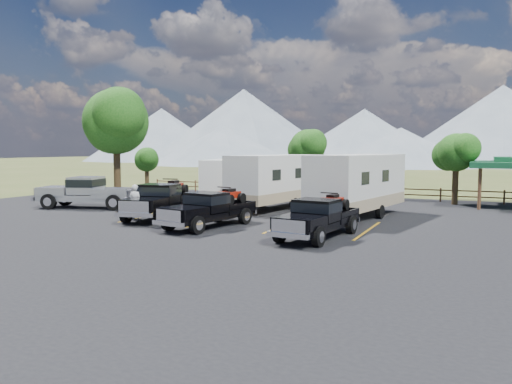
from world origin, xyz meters
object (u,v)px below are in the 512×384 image
at_px(pickup_silver, 89,192).
at_px(rig_right, 319,217).
at_px(person_a, 135,202).
at_px(rig_center, 210,208).
at_px(trailer_left, 229,180).
at_px(rig_left, 161,200).
at_px(trailer_right, 357,185).
at_px(person_b, 130,204).
at_px(tree_big_nw, 116,122).
at_px(trailer_center, 275,181).

bearing_deg(pickup_silver, rig_right, 58.98).
distance_m(pickup_silver, person_a, 6.85).
distance_m(rig_center, rig_right, 5.58).
xyz_separation_m(trailer_left, person_a, (-0.40, -9.70, -0.62)).
distance_m(rig_left, rig_center, 4.24).
xyz_separation_m(trailer_right, pickup_silver, (-16.26, -2.71, -0.76)).
height_order(trailer_left, pickup_silver, trailer_left).
bearing_deg(trailer_left, trailer_right, -34.50).
bearing_deg(trailer_right, rig_center, -121.81).
bearing_deg(rig_right, trailer_left, 139.42).
bearing_deg(person_b, rig_left, -8.17).
distance_m(rig_center, person_a, 4.61).
relative_size(rig_center, rig_right, 1.02).
distance_m(rig_left, pickup_silver, 7.00).
xyz_separation_m(tree_big_nw, pickup_silver, (0.84, -3.65, -4.54)).
distance_m(rig_right, person_a, 10.19).
xyz_separation_m(trailer_left, person_b, (-1.08, -9.29, -0.77)).
relative_size(rig_left, trailer_right, 0.65).
bearing_deg(person_a, rig_left, -125.08).
relative_size(person_a, person_b, 1.20).
relative_size(rig_left, trailer_center, 0.67).
bearing_deg(rig_left, trailer_center, 47.44).
xyz_separation_m(rig_center, person_b, (-5.28, 0.70, -0.11)).
height_order(trailer_right, person_b, trailer_right).
height_order(tree_big_nw, person_b, tree_big_nw).
bearing_deg(rig_right, rig_left, 173.72).
bearing_deg(trailer_right, tree_big_nw, -172.78).
bearing_deg(tree_big_nw, rig_right, -24.28).
height_order(rig_left, person_b, rig_left).
height_order(rig_right, person_b, rig_right).
bearing_deg(trailer_left, rig_right, -60.47).
distance_m(rig_right, trailer_center, 10.19).
height_order(tree_big_nw, person_a, tree_big_nw).
bearing_deg(pickup_silver, trailer_center, 95.72).
bearing_deg(person_b, rig_right, -48.69).
bearing_deg(pickup_silver, person_b, 45.98).
bearing_deg(tree_big_nw, person_a, -44.58).
height_order(trailer_left, trailer_right, trailer_right).
relative_size(rig_right, trailer_center, 0.59).
bearing_deg(rig_left, trailer_left, 81.48).
height_order(tree_big_nw, rig_right, tree_big_nw).
relative_size(rig_left, rig_center, 1.11).
bearing_deg(person_b, trailer_right, -15.19).
height_order(rig_center, person_a, person_a).
height_order(rig_right, pickup_silver, pickup_silver).
bearing_deg(rig_right, pickup_silver, 172.79).
distance_m(tree_big_nw, rig_right, 19.29).
xyz_separation_m(rig_left, rig_center, (3.92, -1.61, -0.10)).
height_order(trailer_right, person_a, trailer_right).
bearing_deg(trailer_left, tree_big_nw, -171.50).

